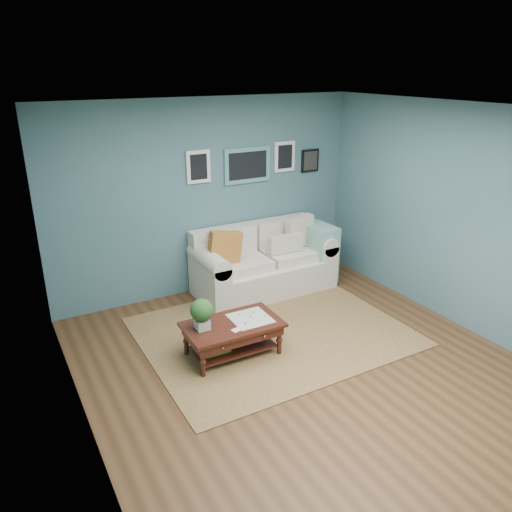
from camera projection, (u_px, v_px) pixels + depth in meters
room_shell at (311, 250)px, 4.96m from camera, size 5.00×5.02×2.70m
area_rug at (273, 331)px, 6.15m from camera, size 3.09×2.47×0.01m
loveseat at (268, 261)px, 7.21m from camera, size 2.03×0.92×1.04m
coffee_table at (228, 330)px, 5.54m from camera, size 1.09×0.65×0.75m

